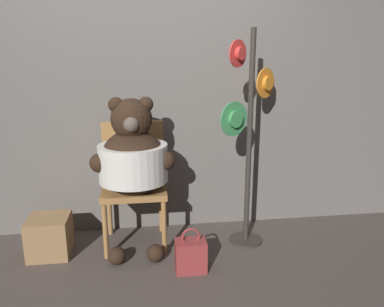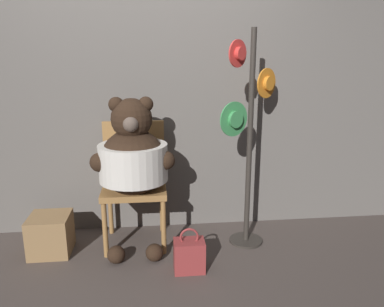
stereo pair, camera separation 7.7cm
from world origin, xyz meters
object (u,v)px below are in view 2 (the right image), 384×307
(teddy_bear, at_px, (133,158))
(hat_display_rack, at_px, (248,135))
(handbag_on_ground, at_px, (189,255))
(chair, at_px, (134,177))

(teddy_bear, xyz_separation_m, hat_display_rack, (0.91, -0.02, 0.17))
(hat_display_rack, height_order, handbag_on_ground, hat_display_rack)
(chair, bearing_deg, hat_display_rack, -11.02)
(hat_display_rack, bearing_deg, chair, 168.98)
(teddy_bear, bearing_deg, hat_display_rack, -1.01)
(chair, height_order, hat_display_rack, hat_display_rack)
(chair, xyz_separation_m, handbag_on_ground, (0.41, -0.56, -0.43))
(teddy_bear, relative_size, handbag_on_ground, 3.66)
(teddy_bear, xyz_separation_m, handbag_on_ground, (0.40, -0.40, -0.64))
(hat_display_rack, bearing_deg, teddy_bear, 178.99)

